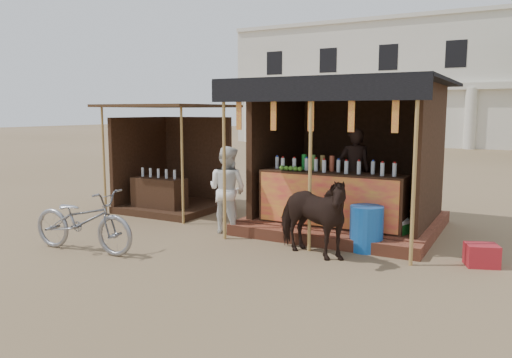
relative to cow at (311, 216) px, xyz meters
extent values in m
plane|color=#846B4C|center=(-1.13, -1.29, -0.63)|extent=(120.00, 120.00, 0.00)
cube|color=brown|center=(-0.13, 2.21, -0.52)|extent=(3.40, 2.80, 0.22)
cube|color=brown|center=(-0.13, 0.66, -0.53)|extent=(3.40, 0.35, 0.20)
cube|color=#3B2215|center=(-0.13, 1.26, 0.06)|extent=(2.60, 0.55, 0.95)
cube|color=red|center=(-0.13, 0.98, 0.06)|extent=(2.50, 0.02, 0.88)
cube|color=#3B2215|center=(-0.13, 3.46, 0.84)|extent=(3.00, 0.12, 2.50)
cube|color=#3B2215|center=(-1.63, 2.21, 0.84)|extent=(0.12, 2.50, 2.50)
cube|color=#3B2215|center=(1.37, 2.21, 0.84)|extent=(0.12, 2.50, 2.50)
cube|color=black|center=(-0.13, 2.01, 2.12)|extent=(3.60, 3.60, 0.06)
cube|color=black|center=(-0.13, 0.23, 1.94)|extent=(3.60, 0.06, 0.36)
cylinder|color=tan|center=(-1.73, 0.26, 0.74)|extent=(0.06, 0.06, 2.75)
cylinder|color=tan|center=(-0.13, 0.26, 0.74)|extent=(0.06, 0.06, 2.75)
cylinder|color=tan|center=(1.47, 0.26, 0.74)|extent=(0.06, 0.06, 2.75)
cube|color=red|center=(-1.43, 0.26, 1.57)|extent=(0.10, 0.02, 0.55)
cube|color=red|center=(-0.78, 0.26, 1.57)|extent=(0.10, 0.02, 0.55)
cube|color=red|center=(-0.13, 0.26, 1.57)|extent=(0.10, 0.02, 0.55)
cube|color=red|center=(0.52, 0.26, 1.57)|extent=(0.10, 0.02, 0.55)
cube|color=red|center=(1.17, 0.26, 1.57)|extent=(0.10, 0.02, 0.55)
imported|color=black|center=(-0.04, 2.31, 0.44)|extent=(0.71, 0.57, 1.70)
cube|color=#3B2215|center=(-4.13, 1.91, -0.56)|extent=(2.00, 2.00, 0.15)
cube|color=#3B2215|center=(-4.13, 2.86, 0.42)|extent=(1.90, 0.10, 2.10)
cube|color=#3B2215|center=(-5.08, 1.91, 0.42)|extent=(0.10, 1.90, 2.10)
cube|color=#472D19|center=(-4.13, 1.81, 1.72)|extent=(2.40, 2.40, 0.06)
cylinder|color=tan|center=(-5.18, 0.86, 0.54)|extent=(0.05, 0.05, 2.35)
cylinder|color=tan|center=(-3.08, 0.86, 0.54)|extent=(0.05, 0.05, 2.35)
cube|color=#3B2215|center=(-4.13, 1.41, -0.23)|extent=(1.20, 0.50, 0.80)
imported|color=black|center=(0.00, 0.00, 0.00)|extent=(1.64, 1.12, 1.27)
imported|color=gray|center=(-3.30, -1.49, -0.13)|extent=(1.97, 0.84, 1.01)
imported|color=white|center=(-1.95, 0.71, 0.17)|extent=(0.81, 0.65, 1.60)
cylinder|color=#185AB4|center=(0.68, 0.71, -0.27)|extent=(0.63, 0.63, 0.73)
cube|color=#A81C24|center=(2.38, 0.71, -0.47)|extent=(0.54, 0.49, 0.32)
cube|color=#197425|center=(0.93, 1.31, -0.43)|extent=(0.72, 0.60, 0.40)
cube|color=white|center=(0.93, 1.31, -0.20)|extent=(0.75, 0.63, 0.06)
cube|color=silver|center=(-3.13, 28.71, 3.37)|extent=(26.00, 7.00, 8.00)
cube|color=silver|center=(-3.13, 25.11, 3.07)|extent=(26.00, 0.50, 0.40)
cube|color=silver|center=(-3.13, 25.21, 7.42)|extent=(26.00, 0.30, 0.25)
cylinder|color=silver|center=(-15.13, 25.11, 1.17)|extent=(0.70, 0.70, 3.60)
cylinder|color=silver|center=(-12.13, 25.11, 1.17)|extent=(0.70, 0.70, 3.60)
cylinder|color=silver|center=(-9.13, 25.11, 1.17)|extent=(0.70, 0.70, 3.60)
cylinder|color=silver|center=(-6.13, 25.11, 1.17)|extent=(0.70, 0.70, 3.60)
cylinder|color=silver|center=(-3.13, 25.11, 1.17)|extent=(0.70, 0.70, 3.60)
cylinder|color=silver|center=(-0.13, 25.11, 1.17)|extent=(0.70, 0.70, 3.60)
camera|label=1|loc=(2.84, -7.02, 1.60)|focal=35.00mm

